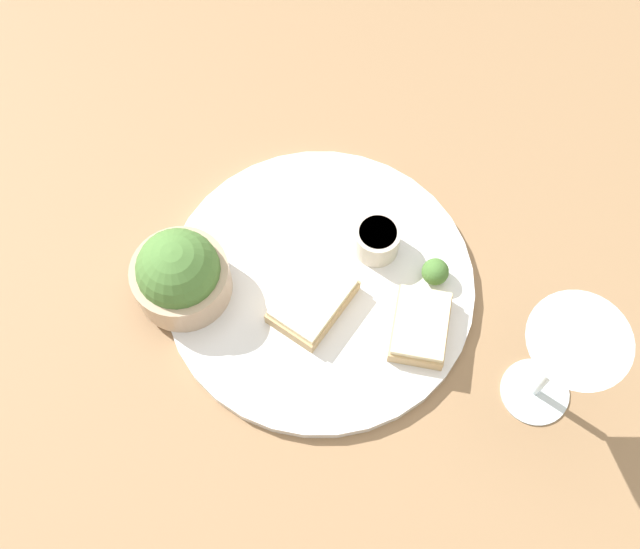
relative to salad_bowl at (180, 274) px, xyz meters
The scene contains 8 objects.
ground_plane 0.16m from the salad_bowl, 59.19° to the right, with size 4.00×4.00×0.00m, color #93704C.
dinner_plate 0.15m from the salad_bowl, 59.19° to the right, with size 0.34×0.34×0.01m.
salad_bowl is the anchor object (origin of this frame).
sauce_ramekin 0.22m from the salad_bowl, 48.70° to the right, with size 0.05×0.05×0.04m.
cheese_toast_near 0.14m from the salad_bowl, 70.14° to the right, with size 0.10×0.07×0.03m.
cheese_toast_far 0.26m from the salad_bowl, 73.77° to the right, with size 0.09×0.08×0.03m.
wine_glass 0.40m from the salad_bowl, 78.17° to the right, with size 0.09×0.09×0.16m.
garnish 0.27m from the salad_bowl, 59.23° to the right, with size 0.03×0.03×0.03m.
Camera 1 is at (-0.31, -0.17, 0.82)m, focal length 45.00 mm.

